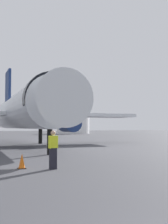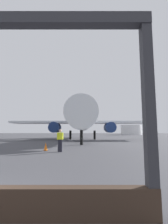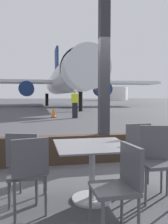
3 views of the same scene
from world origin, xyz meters
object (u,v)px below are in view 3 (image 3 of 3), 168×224
object	(u,v)px
cafe_chair_window_right	(142,150)
cafe_chair_aisle_right	(25,160)
dining_table	(92,164)
airplane	(65,80)
cafe_chair_side_extra	(156,156)
cafe_chair_aisle_left	(28,169)
traffic_cone	(53,112)
ground_crew_worker	(75,104)
fuel_storage_tank	(114,94)
cafe_chair_window_left	(121,181)

from	to	relation	value
cafe_chair_window_right	cafe_chair_aisle_right	distance (m)	1.65
dining_table	airplane	bearing A→B (deg)	83.75
cafe_chair_aisle_right	cafe_chair_side_extra	bearing A→B (deg)	-7.22
cafe_chair_side_extra	airplane	size ratio (longest dim) A/B	0.03
cafe_chair_window_right	cafe_chair_aisle_left	distance (m)	1.68
cafe_chair_window_right	traffic_cone	distance (m)	11.97
dining_table	cafe_chair_aisle_right	size ratio (longest dim) A/B	1.04
airplane	cafe_chair_window_right	bearing A→B (deg)	-94.74
cafe_chair_window_right	ground_crew_worker	xyz separation A→B (m)	(0.84, 11.28, 0.34)
cafe_chair_side_extra	cafe_chair_aisle_left	bearing A→B (deg)	-174.40
airplane	fuel_storage_tank	distance (m)	52.91
traffic_cone	dining_table	bearing A→B (deg)	-91.76
dining_table	cafe_chair_side_extra	bearing A→B (deg)	-7.07
cafe_chair_aisle_right	ground_crew_worker	bearing A→B (deg)	77.72
cafe_chair_aisle_left	traffic_cone	size ratio (longest dim) A/B	1.32
ground_crew_worker	cafe_chair_window_left	bearing A→B (deg)	-97.23
dining_table	cafe_chair_aisle_right	bearing A→B (deg)	172.63
traffic_cone	cafe_chair_side_extra	bearing A→B (deg)	-87.85
cafe_chair_aisle_left	traffic_cone	world-z (taller)	cafe_chair_aisle_left
cafe_chair_window_left	cafe_chair_window_right	size ratio (longest dim) A/B	0.95
dining_table	cafe_chair_window_left	bearing A→B (deg)	-84.84
cafe_chair_window_left	airplane	xyz separation A→B (m)	(3.15, 30.29, 3.05)
cafe_chair_aisle_left	traffic_cone	bearing A→B (deg)	84.66
cafe_chair_window_right	cafe_chair_side_extra	size ratio (longest dim) A/B	0.98
cafe_chair_window_right	fuel_storage_tank	size ratio (longest dim) A/B	0.10
fuel_storage_tank	traffic_cone	bearing A→B (deg)	-111.61
cafe_chair_side_extra	ground_crew_worker	distance (m)	11.68
cafe_chair_aisle_left	fuel_storage_tank	bearing A→B (deg)	70.85
cafe_chair_window_left	fuel_storage_tank	size ratio (longest dim) A/B	0.09
cafe_chair_side_extra	ground_crew_worker	bearing A→B (deg)	86.01
cafe_chair_aisle_left	cafe_chair_side_extra	distance (m)	1.64
dining_table	airplane	size ratio (longest dim) A/B	0.03
cafe_chair_side_extra	fuel_storage_tank	xyz separation A→B (m)	(25.25, 77.23, 1.72)
cafe_chair_window_right	traffic_cone	xyz separation A→B (m)	(-0.43, 11.96, -0.24)
cafe_chair_side_extra	airplane	distance (m)	29.78
dining_table	fuel_storage_tank	xyz separation A→B (m)	(26.09, 77.12, 1.81)
fuel_storage_tank	dining_table	bearing A→B (deg)	-108.69
cafe_chair_window_right	cafe_chair_window_left	bearing A→B (deg)	-122.95
ground_crew_worker	cafe_chair_side_extra	bearing A→B (deg)	-93.99
traffic_cone	cafe_chair_window_right	bearing A→B (deg)	-87.94
cafe_chair_window_left	cafe_chair_aisle_right	size ratio (longest dim) A/B	0.99
dining_table	airplane	distance (m)	29.77
airplane	fuel_storage_tank	size ratio (longest dim) A/B	3.16
cafe_chair_aisle_left	cafe_chair_aisle_right	distance (m)	0.38
fuel_storage_tank	cafe_chair_window_right	bearing A→B (deg)	-108.21
traffic_cone	cafe_chair_aisle_left	bearing A→B (deg)	-95.34
cafe_chair_window_left	traffic_cone	distance (m)	13.09
cafe_chair_window_left	fuel_storage_tank	bearing A→B (deg)	71.55
cafe_chair_aisle_left	cafe_chair_side_extra	bearing A→B (deg)	5.60
dining_table	cafe_chair_window_right	world-z (taller)	cafe_chair_window_right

